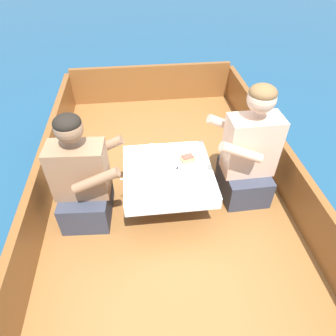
{
  "coord_description": "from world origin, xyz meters",
  "views": [
    {
      "loc": [
        -0.2,
        -1.86,
        2.22
      ],
      "look_at": [
        0.0,
        -0.12,
        0.69
      ],
      "focal_mm": 32.0,
      "sensor_mm": 36.0,
      "label": 1
    }
  ],
  "objects_px": {
    "person_port": "(83,181)",
    "tin_can": "(170,179)",
    "sandwich": "(187,158)",
    "coffee_cup_port": "(135,157)",
    "person_starboard": "(248,156)",
    "coffee_cup_center": "(184,187)",
    "coffee_cup_starboard": "(152,149)"
  },
  "relations": [
    {
      "from": "coffee_cup_port",
      "to": "person_starboard",
      "type": "bearing_deg",
      "value": -7.78
    },
    {
      "from": "person_starboard",
      "to": "coffee_cup_starboard",
      "type": "bearing_deg",
      "value": -17.19
    },
    {
      "from": "coffee_cup_center",
      "to": "tin_can",
      "type": "xyz_separation_m",
      "value": [
        -0.1,
        0.09,
        -0.01
      ]
    },
    {
      "from": "person_port",
      "to": "coffee_cup_center",
      "type": "xyz_separation_m",
      "value": [
        0.74,
        -0.17,
        0.02
      ]
    },
    {
      "from": "coffee_cup_starboard",
      "to": "coffee_cup_center",
      "type": "relative_size",
      "value": 0.92
    },
    {
      "from": "coffee_cup_port",
      "to": "coffee_cup_center",
      "type": "distance_m",
      "value": 0.52
    },
    {
      "from": "coffee_cup_port",
      "to": "tin_can",
      "type": "bearing_deg",
      "value": -49.64
    },
    {
      "from": "person_port",
      "to": "sandwich",
      "type": "bearing_deg",
      "value": 14.1
    },
    {
      "from": "coffee_cup_starboard",
      "to": "tin_can",
      "type": "xyz_separation_m",
      "value": [
        0.1,
        -0.39,
        -0.0
      ]
    },
    {
      "from": "coffee_cup_port",
      "to": "coffee_cup_center",
      "type": "xyz_separation_m",
      "value": [
        0.35,
        -0.39,
        0.0
      ]
    },
    {
      "from": "tin_can",
      "to": "coffee_cup_center",
      "type": "bearing_deg",
      "value": -44.38
    },
    {
      "from": "coffee_cup_center",
      "to": "person_starboard",
      "type": "bearing_deg",
      "value": 25.6
    },
    {
      "from": "person_starboard",
      "to": "coffee_cup_port",
      "type": "height_order",
      "value": "person_starboard"
    },
    {
      "from": "person_port",
      "to": "coffee_cup_port",
      "type": "distance_m",
      "value": 0.45
    },
    {
      "from": "person_starboard",
      "to": "coffee_cup_port",
      "type": "bearing_deg",
      "value": -9.09
    },
    {
      "from": "coffee_cup_center",
      "to": "sandwich",
      "type": "bearing_deg",
      "value": 76.79
    },
    {
      "from": "person_port",
      "to": "coffee_cup_port",
      "type": "height_order",
      "value": "person_port"
    },
    {
      "from": "coffee_cup_port",
      "to": "tin_can",
      "type": "distance_m",
      "value": 0.39
    },
    {
      "from": "person_port",
      "to": "sandwich",
      "type": "distance_m",
      "value": 0.83
    },
    {
      "from": "coffee_cup_starboard",
      "to": "person_port",
      "type": "bearing_deg",
      "value": -149.86
    },
    {
      "from": "person_port",
      "to": "sandwich",
      "type": "relative_size",
      "value": 7.62
    },
    {
      "from": "person_starboard",
      "to": "tin_can",
      "type": "distance_m",
      "value": 0.67
    },
    {
      "from": "person_port",
      "to": "tin_can",
      "type": "height_order",
      "value": "person_port"
    },
    {
      "from": "person_starboard",
      "to": "tin_can",
      "type": "xyz_separation_m",
      "value": [
        -0.65,
        -0.17,
        -0.03
      ]
    },
    {
      "from": "sandwich",
      "to": "coffee_cup_port",
      "type": "relative_size",
      "value": 1.28
    },
    {
      "from": "person_port",
      "to": "tin_can",
      "type": "relative_size",
      "value": 13.81
    },
    {
      "from": "sandwich",
      "to": "coffee_cup_port",
      "type": "bearing_deg",
      "value": 170.24
    },
    {
      "from": "coffee_cup_starboard",
      "to": "tin_can",
      "type": "relative_size",
      "value": 1.45
    },
    {
      "from": "person_starboard",
      "to": "coffee_cup_port",
      "type": "relative_size",
      "value": 10.67
    },
    {
      "from": "tin_can",
      "to": "person_starboard",
      "type": "bearing_deg",
      "value": 14.87
    },
    {
      "from": "coffee_cup_center",
      "to": "tin_can",
      "type": "bearing_deg",
      "value": 135.62
    },
    {
      "from": "person_port",
      "to": "coffee_cup_center",
      "type": "bearing_deg",
      "value": -9.03
    }
  ]
}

